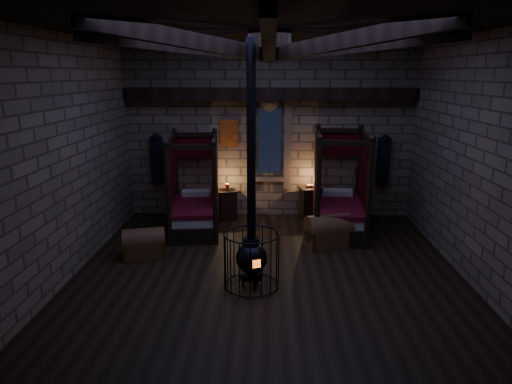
{
  "coord_description": "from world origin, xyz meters",
  "views": [
    {
      "loc": [
        0.04,
        -7.78,
        3.53
      ],
      "look_at": [
        -0.24,
        0.6,
        1.35
      ],
      "focal_mm": 32.0,
      "sensor_mm": 36.0,
      "label": 1
    }
  ],
  "objects_px": {
    "bed_right": "(339,207)",
    "trunk_right": "(328,232)",
    "trunk_left": "(144,244)",
    "bed_left": "(195,207)",
    "stove": "(252,254)"
  },
  "relations": [
    {
      "from": "trunk_right",
      "to": "stove",
      "type": "xyz_separation_m",
      "value": [
        -1.53,
        -1.98,
        0.29
      ]
    },
    {
      "from": "bed_left",
      "to": "trunk_left",
      "type": "bearing_deg",
      "value": -119.69
    },
    {
      "from": "trunk_left",
      "to": "trunk_right",
      "type": "relative_size",
      "value": 0.86
    },
    {
      "from": "bed_right",
      "to": "stove",
      "type": "bearing_deg",
      "value": -117.79
    },
    {
      "from": "bed_right",
      "to": "bed_left",
      "type": "bearing_deg",
      "value": -175.52
    },
    {
      "from": "trunk_left",
      "to": "trunk_right",
      "type": "distance_m",
      "value": 3.79
    },
    {
      "from": "trunk_right",
      "to": "stove",
      "type": "height_order",
      "value": "stove"
    },
    {
      "from": "bed_left",
      "to": "trunk_right",
      "type": "distance_m",
      "value": 3.14
    },
    {
      "from": "trunk_left",
      "to": "trunk_right",
      "type": "height_order",
      "value": "trunk_right"
    },
    {
      "from": "trunk_left",
      "to": "bed_right",
      "type": "bearing_deg",
      "value": 8.13
    },
    {
      "from": "bed_right",
      "to": "trunk_left",
      "type": "distance_m",
      "value": 4.42
    },
    {
      "from": "trunk_left",
      "to": "stove",
      "type": "relative_size",
      "value": 0.22
    },
    {
      "from": "bed_right",
      "to": "trunk_right",
      "type": "distance_m",
      "value": 1.07
    },
    {
      "from": "trunk_right",
      "to": "trunk_left",
      "type": "bearing_deg",
      "value": 174.37
    },
    {
      "from": "trunk_right",
      "to": "bed_left",
      "type": "bearing_deg",
      "value": 144.95
    }
  ]
}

